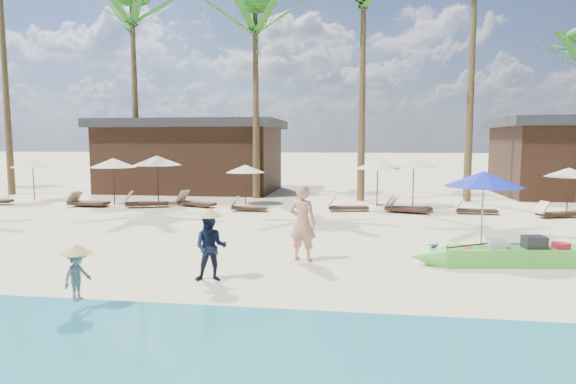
# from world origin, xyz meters

# --- Properties ---
(ground) EXTENTS (240.00, 240.00, 0.00)m
(ground) POSITION_xyz_m (0.00, 0.00, 0.00)
(ground) COLOR beige
(ground) RESTS_ON ground
(wet_sand_strip) EXTENTS (240.00, 4.50, 0.01)m
(wet_sand_strip) POSITION_xyz_m (0.00, -5.00, 0.00)
(wet_sand_strip) COLOR tan
(wet_sand_strip) RESTS_ON ground
(green_canoe) EXTENTS (5.68, 1.20, 0.72)m
(green_canoe) POSITION_xyz_m (5.78, 1.37, 0.24)
(green_canoe) COLOR #56CE3E
(green_canoe) RESTS_ON ground
(tourist) EXTENTS (0.80, 0.64, 1.93)m
(tourist) POSITION_xyz_m (0.60, 1.10, 0.97)
(tourist) COLOR tan
(tourist) RESTS_ON ground
(vendor_green) EXTENTS (0.78, 0.65, 1.47)m
(vendor_green) POSITION_xyz_m (-1.16, -0.94, 0.73)
(vendor_green) COLOR #131A34
(vendor_green) RESTS_ON ground
(vendor_yellow) EXTENTS (0.46, 0.65, 0.91)m
(vendor_yellow) POSITION_xyz_m (-2.98, -3.03, 0.63)
(vendor_yellow) COLOR gray
(vendor_yellow) RESTS_ON ground
(blue_umbrella) EXTENTS (2.07, 2.07, 2.22)m
(blue_umbrella) POSITION_xyz_m (5.28, 2.62, 2.01)
(blue_umbrella) COLOR #99999E
(blue_umbrella) RESTS_ON ground
(resort_parasol_2) EXTENTS (2.08, 2.08, 2.14)m
(resort_parasol_2) POSITION_xyz_m (-14.28, 11.43, 1.93)
(resort_parasol_2) COLOR #321F14
(resort_parasol_2) RESTS_ON ground
(resort_parasol_3) EXTENTS (2.16, 2.16, 2.22)m
(resort_parasol_3) POSITION_xyz_m (-9.48, 10.57, 2.00)
(resort_parasol_3) COLOR #321F14
(resort_parasol_3) RESTS_ON ground
(lounger_3_left) EXTENTS (1.93, 0.68, 0.65)m
(lounger_3_left) POSITION_xyz_m (-10.48, 9.71, 0.22)
(lounger_3_left) COLOR #321F14
(lounger_3_left) RESTS_ON ground
(lounger_3_right) EXTENTS (1.72, 0.54, 0.59)m
(lounger_3_right) POSITION_xyz_m (-10.53, 10.13, 0.20)
(lounger_3_right) COLOR #321F14
(lounger_3_right) RESTS_ON ground
(resort_parasol_4) EXTENTS (2.28, 2.28, 2.34)m
(resort_parasol_4) POSITION_xyz_m (-7.42, 10.88, 2.11)
(resort_parasol_4) COLOR #321F14
(resort_parasol_4) RESTS_ON ground
(lounger_4_left) EXTENTS (2.07, 1.21, 0.67)m
(lounger_4_left) POSITION_xyz_m (-7.70, 9.89, 0.22)
(lounger_4_left) COLOR #321F14
(lounger_4_left) RESTS_ON ground
(lounger_4_right) EXTENTS (2.01, 1.16, 0.65)m
(lounger_4_right) POSITION_xyz_m (-5.50, 10.48, 0.22)
(lounger_4_right) COLOR #321F14
(lounger_4_right) RESTS_ON ground
(resort_parasol_5) EXTENTS (1.85, 1.85, 1.91)m
(resort_parasol_5) POSITION_xyz_m (-3.34, 11.61, 1.72)
(resort_parasol_5) COLOR #321F14
(resort_parasol_5) RESTS_ON ground
(lounger_5_left) EXTENTS (1.62, 0.53, 0.55)m
(lounger_5_left) POSITION_xyz_m (-2.77, 9.42, 0.18)
(lounger_5_left) COLOR #321F14
(lounger_5_left) RESTS_ON ground
(resort_parasol_6) EXTENTS (2.11, 2.11, 2.18)m
(resort_parasol_6) POSITION_xyz_m (2.88, 11.66, 1.96)
(resort_parasol_6) COLOR #321F14
(resort_parasol_6) RESTS_ON ground
(lounger_6_left) EXTENTS (1.86, 0.83, 0.61)m
(lounger_6_left) POSITION_xyz_m (1.46, 10.04, 0.20)
(lounger_6_left) COLOR #321F14
(lounger_6_left) RESTS_ON ground
(lounger_6_right) EXTENTS (1.82, 0.63, 0.61)m
(lounger_6_right) POSITION_xyz_m (4.15, 10.25, 0.20)
(lounger_6_right) COLOR #321F14
(lounger_6_right) RESTS_ON ground
(resort_parasol_7) EXTENTS (2.21, 2.21, 2.28)m
(resort_parasol_7) POSITION_xyz_m (4.50, 11.72, 2.05)
(resort_parasol_7) COLOR #321F14
(resort_parasol_7) RESTS_ON ground
(lounger_7_left) EXTENTS (1.92, 1.06, 0.62)m
(lounger_7_left) POSITION_xyz_m (3.90, 9.85, 0.21)
(lounger_7_left) COLOR #321F14
(lounger_7_left) RESTS_ON ground
(lounger_7_right) EXTENTS (1.73, 0.62, 0.58)m
(lounger_7_right) POSITION_xyz_m (6.78, 9.96, 0.19)
(lounger_7_right) COLOR #321F14
(lounger_7_right) RESTS_ON ground
(resort_parasol_8) EXTENTS (1.89, 1.89, 1.94)m
(resort_parasol_8) POSITION_xyz_m (10.55, 10.33, 1.75)
(resort_parasol_8) COLOR #321F14
(resort_parasol_8) RESTS_ON ground
(lounger_8_left) EXTENTS (1.80, 1.04, 0.58)m
(lounger_8_left) POSITION_xyz_m (9.74, 9.38, 0.20)
(lounger_8_left) COLOR #321F14
(lounger_8_left) RESTS_ON ground
(palm_2) EXTENTS (2.08, 2.08, 11.33)m
(palm_2) POSITION_xyz_m (-10.45, 15.08, 9.18)
(palm_2) COLOR brown
(palm_2) RESTS_ON ground
(palm_3) EXTENTS (2.08, 2.08, 10.52)m
(palm_3) POSITION_xyz_m (-3.36, 14.27, 8.58)
(palm_3) COLOR brown
(palm_3) RESTS_ON ground
(palm_4) EXTENTS (2.08, 2.08, 11.70)m
(palm_4) POSITION_xyz_m (2.15, 14.01, 9.45)
(palm_4) COLOR brown
(palm_4) RESTS_ON ground
(pavilion_west) EXTENTS (10.80, 6.60, 4.30)m
(pavilion_west) POSITION_xyz_m (-8.00, 17.50, 2.19)
(pavilion_west) COLOR #321F14
(pavilion_west) RESTS_ON ground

